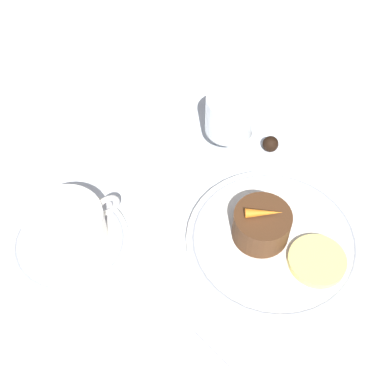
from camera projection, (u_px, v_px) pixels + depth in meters
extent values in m
plane|color=white|center=(226.00, 226.00, 0.72)|extent=(3.00, 3.00, 0.00)
cylinder|color=white|center=(273.00, 242.00, 0.70)|extent=(0.23, 0.23, 0.01)
torus|color=#999EA8|center=(273.00, 239.00, 0.69)|extent=(0.21, 0.21, 0.00)
cylinder|color=white|center=(70.00, 243.00, 0.70)|extent=(0.15, 0.15, 0.01)
torus|color=#999EA8|center=(70.00, 241.00, 0.70)|extent=(0.14, 0.14, 0.00)
cylinder|color=white|center=(66.00, 227.00, 0.68)|extent=(0.10, 0.10, 0.05)
cylinder|color=#331E0F|center=(66.00, 226.00, 0.67)|extent=(0.09, 0.09, 0.04)
torus|color=white|center=(107.00, 206.00, 0.69)|extent=(0.03, 0.01, 0.04)
cube|color=silver|center=(104.00, 241.00, 0.69)|extent=(0.05, 0.08, 0.00)
ellipsoid|color=silver|center=(107.00, 206.00, 0.72)|extent=(0.02, 0.03, 0.00)
cylinder|color=silver|center=(228.00, 146.00, 0.80)|extent=(0.07, 0.07, 0.01)
cylinder|color=silver|center=(228.00, 137.00, 0.78)|extent=(0.01, 0.01, 0.04)
cylinder|color=silver|center=(230.00, 114.00, 0.75)|extent=(0.07, 0.07, 0.06)
cylinder|color=#470A14|center=(230.00, 120.00, 0.76)|extent=(0.06, 0.06, 0.03)
cube|color=silver|center=(189.00, 331.00, 0.63)|extent=(0.04, 0.15, 0.01)
cube|color=silver|center=(135.00, 278.00, 0.67)|extent=(0.03, 0.05, 0.01)
cylinder|color=#4C2D19|center=(262.00, 225.00, 0.68)|extent=(0.07, 0.07, 0.04)
cone|color=orange|center=(264.00, 213.00, 0.66)|extent=(0.05, 0.03, 0.01)
cylinder|color=#EFE075|center=(317.00, 261.00, 0.67)|extent=(0.07, 0.07, 0.01)
sphere|color=black|center=(270.00, 144.00, 0.79)|extent=(0.02, 0.02, 0.02)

